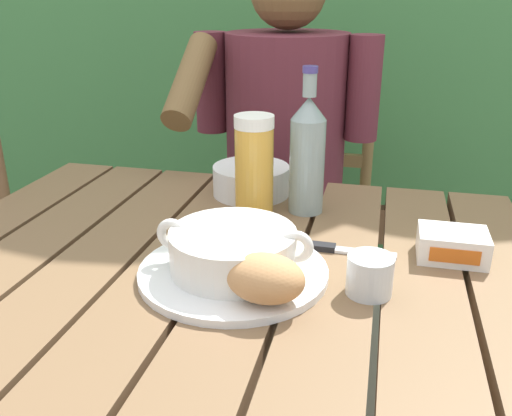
{
  "coord_description": "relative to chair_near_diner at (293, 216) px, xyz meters",
  "views": [
    {
      "loc": [
        0.18,
        -0.73,
        1.14
      ],
      "look_at": [
        -0.01,
        0.07,
        0.81
      ],
      "focal_mm": 38.48,
      "sensor_mm": 36.0,
      "label": 1
    }
  ],
  "objects": [
    {
      "name": "dining_table",
      "position": [
        0.08,
        -0.86,
        0.17
      ],
      "size": [
        1.13,
        0.84,
        0.74
      ],
      "color": "brown",
      "rests_on": "ground_plane"
    },
    {
      "name": "diner_bowl",
      "position": [
        -0.0,
        -0.55,
        0.3
      ],
      "size": [
        0.16,
        0.16,
        0.06
      ],
      "color": "white",
      "rests_on": "dining_table"
    },
    {
      "name": "soup_bowl",
      "position": [
        0.06,
        -0.89,
        0.32
      ],
      "size": [
        0.24,
        0.19,
        0.07
      ],
      "color": "white",
      "rests_on": "serving_plate"
    },
    {
      "name": "chair_near_diner",
      "position": [
        0.0,
        0.0,
        0.0
      ],
      "size": [
        0.46,
        0.47,
        0.92
      ],
      "color": "brown",
      "rests_on": "ground_plane"
    },
    {
      "name": "water_glass_small",
      "position": [
        0.26,
        -0.9,
        0.3
      ],
      "size": [
        0.07,
        0.07,
        0.06
      ],
      "color": "silver",
      "rests_on": "dining_table"
    },
    {
      "name": "person_eating",
      "position": [
        -0.0,
        -0.2,
        0.26
      ],
      "size": [
        0.48,
        0.47,
        1.24
      ],
      "color": "maroon",
      "rests_on": "ground_plane"
    },
    {
      "name": "table_knife",
      "position": [
        0.19,
        -0.77,
        0.28
      ],
      "size": [
        0.17,
        0.02,
        0.01
      ],
      "color": "silver",
      "rests_on": "dining_table"
    },
    {
      "name": "serving_plate",
      "position": [
        0.06,
        -0.89,
        0.28
      ],
      "size": [
        0.28,
        0.28,
        0.01
      ],
      "color": "white",
      "rests_on": "dining_table"
    },
    {
      "name": "butter_tub",
      "position": [
        0.38,
        -0.76,
        0.3
      ],
      "size": [
        0.11,
        0.08,
        0.05
      ],
      "color": "white",
      "rests_on": "dining_table"
    },
    {
      "name": "bread_roll",
      "position": [
        0.12,
        -0.97,
        0.32
      ],
      "size": [
        0.11,
        0.09,
        0.07
      ],
      "color": "tan",
      "rests_on": "serving_plate"
    },
    {
      "name": "beer_glass",
      "position": [
        0.03,
        -0.65,
        0.37
      ],
      "size": [
        0.07,
        0.07,
        0.19
      ],
      "color": "gold",
      "rests_on": "dining_table"
    },
    {
      "name": "beer_bottle",
      "position": [
        0.12,
        -0.61,
        0.39
      ],
      "size": [
        0.07,
        0.07,
        0.27
      ],
      "color": "gray",
      "rests_on": "dining_table"
    }
  ]
}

